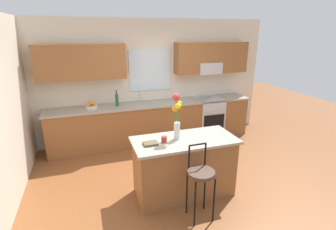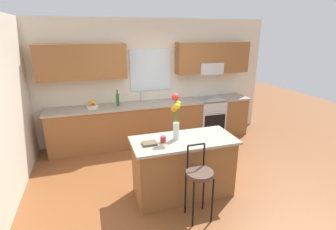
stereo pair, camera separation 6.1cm
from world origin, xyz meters
name	(u,v)px [view 1 (the left image)]	position (x,y,z in m)	size (l,w,h in m)	color
ground_plane	(181,179)	(0.00, 0.00, 0.00)	(14.00, 14.00, 0.00)	brown
wall_left	(0,114)	(-2.56, 0.30, 1.35)	(0.12, 4.60, 2.70)	beige
back_wall_assembly	(151,74)	(0.03, 1.98, 1.51)	(5.60, 0.50, 2.70)	beige
counter_run	(154,122)	(0.00, 1.70, 0.47)	(4.56, 0.64, 0.92)	brown
sink_faucet	(140,96)	(-0.28, 1.84, 1.06)	(0.02, 0.13, 0.23)	#B7BABC
oven_range	(208,117)	(1.35, 1.68, 0.46)	(0.60, 0.64, 0.92)	#B7BABC
kitchen_island	(184,167)	(-0.10, -0.38, 0.46)	(1.54, 0.72, 0.92)	brown
bar_stool_near	(201,176)	(-0.10, -0.95, 0.64)	(0.36, 0.36, 1.04)	black
flower_vase	(177,115)	(-0.21, -0.33, 1.29)	(0.14, 0.15, 0.68)	silver
mug_ceramic	(164,139)	(-0.42, -0.39, 0.97)	(0.08, 0.08, 0.09)	#A52D28
cookbook	(151,144)	(-0.62, -0.40, 0.94)	(0.20, 0.15, 0.03)	brown
fruit_bowl_oranges	(91,106)	(-1.32, 1.70, 0.97)	(0.24, 0.24, 0.16)	silver
bottle_olive_oil	(117,100)	(-0.80, 1.70, 1.06)	(0.06, 0.06, 0.34)	#1E5923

